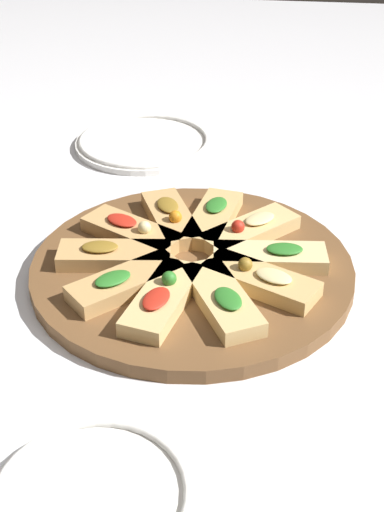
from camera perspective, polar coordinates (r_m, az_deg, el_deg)
ground_plane at (r=0.92m, az=0.00°, el=-1.50°), size 3.00×3.00×0.00m
serving_board at (r=0.91m, az=0.00°, el=-1.01°), size 0.41×0.41×0.02m
focaccia_slice_0 at (r=0.83m, az=-2.38°, el=-3.40°), size 0.15×0.08×0.03m
focaccia_slice_1 at (r=0.83m, az=2.42°, el=-3.46°), size 0.15×0.11×0.03m
focaccia_slice_2 at (r=0.86m, az=5.49°, el=-1.89°), size 0.11×0.15×0.03m
focaccia_slice_3 at (r=0.91m, az=6.31°, el=-0.07°), size 0.06×0.15×0.03m
focaccia_slice_4 at (r=0.96m, az=4.64°, el=2.05°), size 0.14×0.14×0.03m
focaccia_slice_5 at (r=0.99m, az=1.70°, el=3.04°), size 0.15×0.07×0.03m
focaccia_slice_6 at (r=0.98m, az=-1.67°, el=3.04°), size 0.15×0.10×0.03m
focaccia_slice_7 at (r=0.96m, az=-4.80°, el=1.95°), size 0.11×0.15×0.03m
focaccia_slice_8 at (r=0.91m, az=-6.28°, el=0.08°), size 0.07×0.15×0.03m
focaccia_slice_9 at (r=0.86m, az=-5.35°, el=-2.11°), size 0.14×0.14×0.03m
plate_left at (r=1.27m, az=-3.85°, el=9.08°), size 0.24×0.24×0.02m
plate_right at (r=0.66m, az=-8.03°, el=-18.57°), size 0.18×0.18×0.02m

